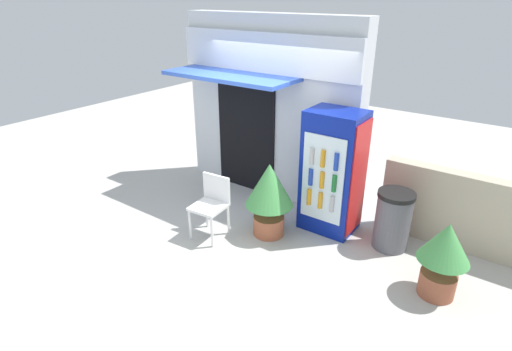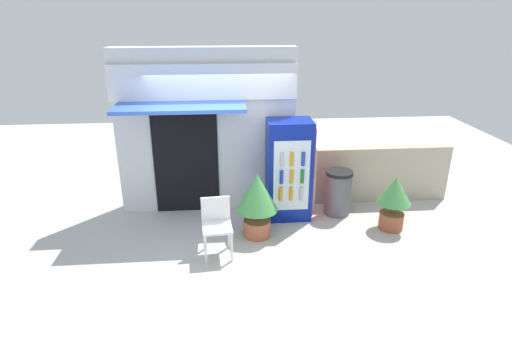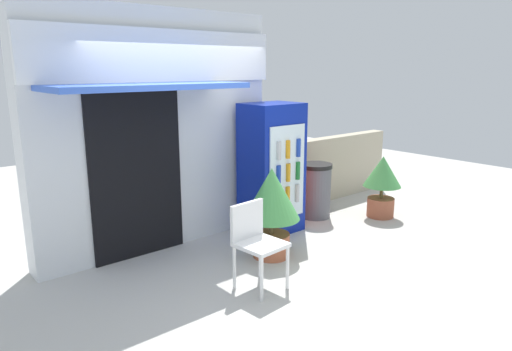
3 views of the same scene
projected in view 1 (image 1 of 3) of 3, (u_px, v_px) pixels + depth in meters
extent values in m
plane|color=beige|center=(230.00, 229.00, 6.04)|extent=(16.00, 16.00, 0.00)
cube|color=silver|center=(271.00, 109.00, 6.65)|extent=(3.15, 0.34, 2.92)
cube|color=white|center=(264.00, 53.00, 6.12)|extent=(3.15, 0.08, 0.60)
cube|color=blue|center=(230.00, 76.00, 6.18)|extent=(2.10, 0.83, 0.06)
cube|color=black|center=(246.00, 134.00, 6.91)|extent=(1.15, 0.03, 1.99)
cube|color=navy|center=(332.00, 172.00, 5.73)|extent=(0.76, 0.59, 1.77)
cube|color=silver|center=(323.00, 180.00, 5.50)|extent=(0.61, 0.02, 1.24)
cube|color=red|center=(359.00, 179.00, 5.52)|extent=(0.02, 0.53, 1.60)
cylinder|color=orange|center=(309.00, 197.00, 5.71)|extent=(0.06, 0.06, 0.24)
cylinder|color=orange|center=(320.00, 200.00, 5.62)|extent=(0.06, 0.06, 0.24)
cylinder|color=#B2B2B7|center=(332.00, 204.00, 5.53)|extent=(0.06, 0.06, 0.24)
cylinder|color=#1938A5|center=(311.00, 177.00, 5.58)|extent=(0.06, 0.06, 0.24)
cylinder|color=orange|center=(322.00, 180.00, 5.49)|extent=(0.06, 0.06, 0.24)
cylinder|color=#196B2D|center=(334.00, 183.00, 5.39)|extent=(0.06, 0.06, 0.24)
cylinder|color=#B2B2B7|center=(312.00, 156.00, 5.45)|extent=(0.06, 0.06, 0.24)
cylinder|color=orange|center=(323.00, 159.00, 5.37)|extent=(0.06, 0.06, 0.24)
cylinder|color=#1938A5|center=(336.00, 162.00, 5.26)|extent=(0.06, 0.06, 0.24)
cylinder|color=white|center=(190.00, 225.00, 5.69)|extent=(0.04, 0.04, 0.46)
cylinder|color=white|center=(212.00, 232.00, 5.51)|extent=(0.04, 0.04, 0.46)
cylinder|color=white|center=(207.00, 213.00, 6.00)|extent=(0.04, 0.04, 0.46)
cylinder|color=white|center=(228.00, 220.00, 5.82)|extent=(0.04, 0.04, 0.46)
cube|color=white|center=(209.00, 207.00, 5.65)|extent=(0.47, 0.48, 0.04)
cube|color=white|center=(216.00, 188.00, 5.72)|extent=(0.44, 0.08, 0.38)
cylinder|color=#AD5B3D|center=(269.00, 225.00, 5.86)|extent=(0.44, 0.44, 0.29)
cylinder|color=brown|center=(269.00, 210.00, 5.76)|extent=(0.05, 0.05, 0.19)
cone|color=#47994C|center=(269.00, 185.00, 5.59)|extent=(0.68, 0.68, 0.62)
cylinder|color=#995138|center=(437.00, 284.00, 4.68)|extent=(0.41, 0.41, 0.29)
cylinder|color=brown|center=(441.00, 267.00, 4.58)|extent=(0.05, 0.05, 0.19)
cone|color=#47994C|center=(446.00, 242.00, 4.44)|extent=(0.57, 0.57, 0.46)
cylinder|color=#595960|center=(392.00, 222.00, 5.47)|extent=(0.47, 0.47, 0.77)
cylinder|color=black|center=(397.00, 195.00, 5.29)|extent=(0.49, 0.49, 0.06)
cube|color=#B7AD93|center=(483.00, 218.00, 5.27)|extent=(2.61, 0.22, 1.08)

